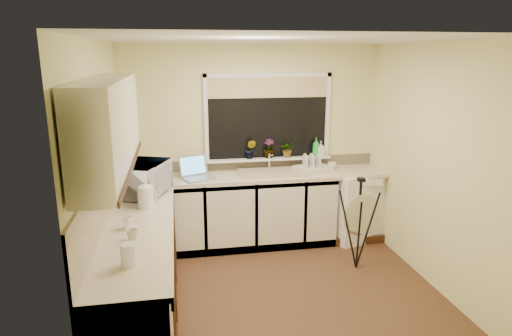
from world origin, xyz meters
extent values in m
plane|color=brown|center=(0.00, 0.00, 0.00)|extent=(3.20, 3.20, 0.00)
plane|color=white|center=(0.00, 0.00, 2.45)|extent=(3.20, 3.20, 0.00)
plane|color=beige|center=(0.00, 1.50, 1.23)|extent=(3.20, 0.00, 3.20)
plane|color=beige|center=(0.00, -1.50, 1.23)|extent=(3.20, 0.00, 3.20)
plane|color=beige|center=(-1.60, 0.00, 1.23)|extent=(0.00, 3.00, 3.00)
plane|color=beige|center=(1.60, 0.00, 1.23)|extent=(0.00, 3.00, 3.00)
cube|color=silver|center=(-0.33, 1.20, 0.43)|extent=(2.55, 0.60, 0.86)
cube|color=silver|center=(-1.30, -0.30, 0.43)|extent=(0.54, 2.40, 0.86)
cube|color=beige|center=(0.00, 1.20, 0.88)|extent=(3.20, 0.60, 0.04)
cube|color=beige|center=(-1.30, -0.30, 0.88)|extent=(0.60, 2.40, 0.04)
cube|color=silver|center=(-1.44, -0.45, 1.80)|extent=(0.28, 1.90, 0.70)
cube|color=beige|center=(-1.59, -0.30, 1.12)|extent=(0.02, 2.40, 0.45)
cube|color=beige|center=(0.00, 1.49, 0.97)|extent=(3.20, 0.02, 0.14)
cube|color=black|center=(0.20, 1.49, 1.55)|extent=(1.50, 0.02, 1.00)
cube|color=tan|center=(0.20, 1.46, 1.92)|extent=(1.50, 0.02, 0.25)
cube|color=white|center=(0.20, 1.43, 1.04)|extent=(1.60, 0.14, 0.03)
cube|color=tan|center=(0.20, 1.20, 0.91)|extent=(0.82, 0.46, 0.03)
cylinder|color=silver|center=(0.20, 1.38, 1.02)|extent=(0.03, 0.03, 0.24)
cube|color=white|center=(1.24, 1.19, 0.44)|extent=(0.77, 0.76, 0.89)
cube|color=gray|center=(-0.70, 1.11, 0.91)|extent=(0.42, 0.36, 0.02)
cube|color=#53A8E3|center=(-0.76, 1.25, 1.04)|extent=(0.35, 0.20, 0.24)
cylinder|color=white|center=(-1.25, 0.20, 1.00)|extent=(0.15, 0.15, 0.20)
cube|color=beige|center=(0.73, 1.23, 0.93)|extent=(0.50, 0.43, 0.06)
cylinder|color=white|center=(-1.30, -1.02, 0.98)|extent=(0.11, 0.11, 0.16)
cylinder|color=white|center=(-1.38, -0.32, 0.95)|extent=(0.08, 0.08, 0.11)
imported|color=white|center=(-1.30, 0.64, 1.07)|extent=(0.60, 0.71, 0.33)
imported|color=#999999|center=(-0.04, 1.41, 1.17)|extent=(0.16, 0.15, 0.24)
imported|color=#999999|center=(0.20, 1.42, 1.17)|extent=(0.16, 0.16, 0.24)
imported|color=#999999|center=(0.44, 1.41, 1.15)|extent=(0.21, 0.20, 0.21)
imported|color=green|center=(0.82, 1.41, 1.17)|extent=(0.11, 0.11, 0.24)
imported|color=#999999|center=(0.88, 1.40, 1.15)|extent=(0.09, 0.10, 0.19)
imported|color=white|center=(1.00, 1.29, 0.94)|extent=(0.15, 0.15, 0.09)
imported|color=beige|center=(-1.32, -0.57, 0.94)|extent=(0.10, 0.10, 0.09)
camera|label=1|loc=(-0.94, -3.97, 2.33)|focal=31.36mm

